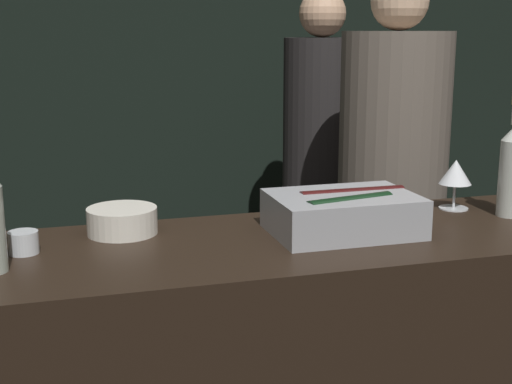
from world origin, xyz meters
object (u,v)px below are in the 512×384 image
(wine_glass, at_px, (456,174))
(person_blond_tee, at_px, (320,163))
(candle_votive, at_px, (23,242))
(bowl_white, at_px, (122,220))
(ice_bin_with_bottles, at_px, (344,212))
(person_in_hoodie, at_px, (392,190))

(wine_glass, xyz_separation_m, person_blond_tee, (0.06, 1.24, -0.19))
(candle_votive, bearing_deg, bowl_white, 23.65)
(wine_glass, bearing_deg, bowl_white, 179.37)
(ice_bin_with_bottles, relative_size, person_blond_tee, 0.21)
(ice_bin_with_bottles, distance_m, person_in_hoodie, 0.92)
(person_blond_tee, bearing_deg, bowl_white, -177.51)
(wine_glass, xyz_separation_m, person_in_hoodie, (0.11, 0.60, -0.19))
(bowl_white, height_order, person_blond_tee, person_blond_tee)
(bowl_white, height_order, person_in_hoodie, person_in_hoodie)
(candle_votive, bearing_deg, person_blond_tee, 46.30)
(bowl_white, bearing_deg, ice_bin_with_bottles, -15.65)
(wine_glass, relative_size, person_in_hoodie, 0.08)
(ice_bin_with_bottles, xyz_separation_m, candle_votive, (-0.80, 0.05, -0.03))
(person_in_hoodie, height_order, person_blond_tee, person_in_hoodie)
(bowl_white, xyz_separation_m, person_in_hoodie, (1.08, 0.59, -0.12))
(candle_votive, height_order, person_in_hoodie, person_in_hoodie)
(wine_glass, bearing_deg, candle_votive, -175.50)
(person_in_hoodie, distance_m, person_blond_tee, 0.64)
(ice_bin_with_bottles, height_order, wine_glass, wine_glass)
(ice_bin_with_bottles, height_order, bowl_white, ice_bin_with_bottles)
(person_in_hoodie, relative_size, person_blond_tee, 1.02)
(wine_glass, bearing_deg, person_in_hoodie, 79.97)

